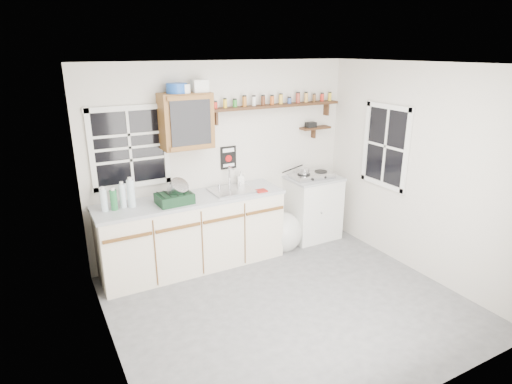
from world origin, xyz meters
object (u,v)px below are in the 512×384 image
hotplate (312,175)px  main_cabinet (193,232)px  spice_shelf (276,105)px  upper_cabinet (186,121)px  right_cabinet (313,207)px  dish_rack (176,195)px

hotplate → main_cabinet: bearing=-176.4°
main_cabinet → spice_shelf: bearing=9.3°
upper_cabinet → spice_shelf: upper_cabinet is taller
right_cabinet → spice_shelf: size_ratio=0.48×
right_cabinet → hotplate: (-0.04, -0.02, 0.49)m
dish_rack → hotplate: bearing=-0.3°
main_cabinet → hotplate: size_ratio=3.84×
right_cabinet → spice_shelf: 1.58m
right_cabinet → dish_rack: bearing=-176.7°
right_cabinet → hotplate: 0.49m
main_cabinet → right_cabinet: bearing=0.8°
spice_shelf → main_cabinet: bearing=-170.7°
main_cabinet → spice_shelf: 1.98m
main_cabinet → dish_rack: 0.61m
upper_cabinet → hotplate: size_ratio=1.08×
main_cabinet → spice_shelf: spice_shelf is taller
right_cabinet → spice_shelf: spice_shelf is taller
spice_shelf → right_cabinet: bearing=-19.5°
main_cabinet → dish_rack: bearing=-157.3°
upper_cabinet → dish_rack: bearing=-137.6°
dish_rack → upper_cabinet: bearing=39.3°
main_cabinet → upper_cabinet: upper_cabinet is taller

